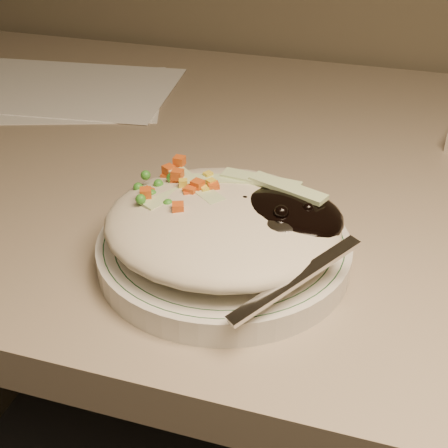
% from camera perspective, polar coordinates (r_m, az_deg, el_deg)
% --- Properties ---
extents(desk, '(1.40, 0.70, 0.74)m').
position_cam_1_polar(desk, '(0.80, 9.48, -7.78)').
color(desk, gray).
rests_on(desk, ground).
extents(plate, '(0.21, 0.21, 0.02)m').
position_cam_1_polar(plate, '(0.52, 0.00, -2.41)').
color(plate, silver).
rests_on(plate, desk).
extents(plate_rim, '(0.20, 0.20, 0.00)m').
position_cam_1_polar(plate_rim, '(0.52, 0.00, -1.50)').
color(plate_rim, '#144723').
rests_on(plate_rim, plate).
extents(meal, '(0.21, 0.19, 0.05)m').
position_cam_1_polar(meal, '(0.50, 0.43, 0.42)').
color(meal, '#C0B79C').
rests_on(meal, plate).
extents(papers, '(0.35, 0.30, 0.00)m').
position_cam_1_polar(papers, '(0.91, -14.88, 11.71)').
color(papers, white).
rests_on(papers, desk).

